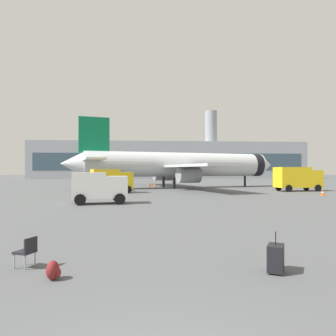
% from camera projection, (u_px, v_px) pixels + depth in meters
% --- Properties ---
extents(airplane_at_gate, '(35.21, 32.10, 10.50)m').
position_uv_depth(airplane_at_gate, '(179.00, 165.00, 51.49)').
color(airplane_at_gate, silver).
rests_on(airplane_at_gate, ground).
extents(service_truck, '(5.26, 3.83, 2.90)m').
position_uv_depth(service_truck, '(111.00, 180.00, 39.29)').
color(service_truck, yellow).
rests_on(service_truck, ground).
extents(fuel_truck, '(6.24, 3.30, 3.20)m').
position_uv_depth(fuel_truck, '(297.00, 178.00, 43.34)').
color(fuel_truck, yellow).
rests_on(fuel_truck, ground).
extents(cargo_van, '(4.65, 2.90, 2.60)m').
position_uv_depth(cargo_van, '(99.00, 186.00, 26.77)').
color(cargo_van, white).
rests_on(cargo_van, ground).
extents(safety_cone_near, '(0.44, 0.44, 0.73)m').
position_uv_depth(safety_cone_near, '(155.00, 185.00, 53.68)').
color(safety_cone_near, '#F2590C').
rests_on(safety_cone_near, ground).
extents(safety_cone_mid, '(0.44, 0.44, 0.63)m').
position_uv_depth(safety_cone_mid, '(323.00, 193.00, 35.17)').
color(safety_cone_mid, '#F2590C').
rests_on(safety_cone_mid, ground).
extents(safety_cone_far, '(0.44, 0.44, 0.82)m').
position_uv_depth(safety_cone_far, '(149.00, 184.00, 54.64)').
color(safety_cone_far, '#F2590C').
rests_on(safety_cone_far, ground).
extents(safety_cone_outer, '(0.44, 0.44, 0.82)m').
position_uv_depth(safety_cone_outer, '(128.00, 186.00, 49.74)').
color(safety_cone_outer, '#F2590C').
rests_on(safety_cone_outer, ground).
extents(rolling_suitcase, '(0.65, 0.75, 1.10)m').
position_uv_depth(rolling_suitcase, '(276.00, 258.00, 8.76)').
color(rolling_suitcase, black).
rests_on(rolling_suitcase, ground).
extents(traveller_backpack, '(0.36, 0.40, 0.48)m').
position_uv_depth(traveller_backpack, '(53.00, 270.00, 8.16)').
color(traveller_backpack, maroon).
rests_on(traveller_backpack, ground).
extents(gate_chair, '(0.63, 0.63, 0.86)m').
position_uv_depth(gate_chair, '(27.00, 250.00, 9.17)').
color(gate_chair, black).
rests_on(gate_chair, ground).
extents(terminal_building, '(96.77, 16.78, 24.85)m').
position_uv_depth(terminal_building, '(169.00, 160.00, 119.00)').
color(terminal_building, gray).
rests_on(terminal_building, ground).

